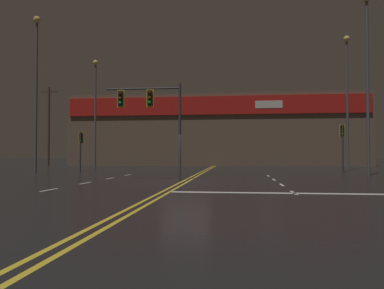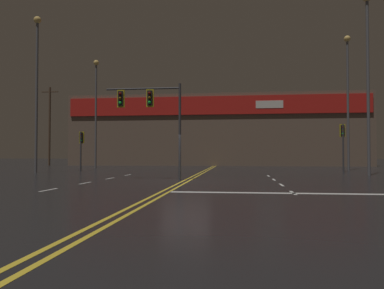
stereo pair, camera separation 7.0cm
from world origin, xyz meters
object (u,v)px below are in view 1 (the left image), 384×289
(streetlight_near_right, at_px, (36,76))
(traffic_signal_corner_northeast, at_px, (342,137))
(streetlight_far_left, at_px, (367,63))
(streetlight_far_right, at_px, (95,101))
(traffic_signal_median, at_px, (149,107))
(traffic_signal_corner_northwest, at_px, (81,142))
(streetlight_median_approach, at_px, (347,87))

(streetlight_near_right, bearing_deg, traffic_signal_corner_northeast, 7.88)
(streetlight_far_left, xyz_separation_m, streetlight_far_right, (-23.53, 11.42, -0.51))
(traffic_signal_corner_northeast, bearing_deg, traffic_signal_median, -142.24)
(traffic_signal_corner_northwest, relative_size, streetlight_far_right, 0.29)
(traffic_signal_median, xyz_separation_m, streetlight_far_right, (-9.88, 17.36, 3.01))
(traffic_signal_corner_northwest, bearing_deg, streetlight_near_right, -132.71)
(traffic_signal_corner_northeast, height_order, traffic_signal_corner_northwest, traffic_signal_corner_northeast)
(traffic_signal_corner_northeast, xyz_separation_m, streetlight_median_approach, (1.54, 3.94, 4.63))
(streetlight_near_right, relative_size, streetlight_far_left, 0.99)
(traffic_signal_median, height_order, traffic_signal_corner_northwest, traffic_signal_median)
(traffic_signal_median, relative_size, streetlight_near_right, 0.44)
(traffic_signal_median, relative_size, streetlight_far_right, 0.47)
(traffic_signal_corner_northwest, distance_m, streetlight_median_approach, 23.72)
(traffic_signal_corner_northeast, distance_m, streetlight_far_left, 6.42)
(traffic_signal_corner_northwest, bearing_deg, streetlight_far_left, -9.49)
(streetlight_median_approach, bearing_deg, streetlight_near_right, -164.03)
(streetlight_near_right, bearing_deg, streetlight_median_approach, 15.97)
(streetlight_median_approach, height_order, streetlight_far_left, streetlight_far_left)
(traffic_signal_median, height_order, streetlight_far_right, streetlight_far_right)
(streetlight_near_right, height_order, streetlight_far_left, streetlight_far_left)
(traffic_signal_corner_northeast, xyz_separation_m, traffic_signal_corner_northwest, (-21.20, -0.58, -0.34))
(traffic_signal_median, distance_m, traffic_signal_corner_northwest, 12.64)
(traffic_signal_corner_northeast, xyz_separation_m, streetlight_far_left, (0.53, -4.22, 4.81))
(traffic_signal_corner_northeast, distance_m, streetlight_far_right, 24.48)
(traffic_signal_corner_northeast, distance_m, streetlight_near_right, 24.38)
(streetlight_near_right, relative_size, streetlight_median_approach, 1.02)
(traffic_signal_median, height_order, streetlight_far_left, streetlight_far_left)
(streetlight_near_right, height_order, streetlight_far_right, streetlight_near_right)
(traffic_signal_median, distance_m, streetlight_far_left, 15.31)
(traffic_signal_corner_northeast, bearing_deg, traffic_signal_corner_northwest, -178.43)
(streetlight_far_left, bearing_deg, streetlight_near_right, 177.79)
(streetlight_median_approach, height_order, streetlight_far_right, streetlight_median_approach)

